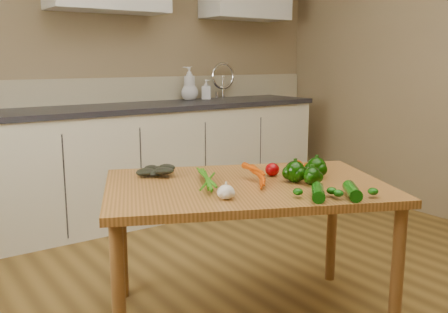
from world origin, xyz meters
name	(u,v)px	position (x,y,z in m)	size (l,w,h in m)	color
room	(326,59)	(0.00, 0.17, 1.25)	(4.04, 5.04, 2.64)	brown
counter_run	(158,158)	(0.21, 2.19, 0.46)	(2.84, 0.64, 1.14)	beige
table	(246,199)	(-0.25, 0.41, 0.61)	(1.50, 1.27, 0.68)	#AA6E31
soap_bottle_a	(189,83)	(0.62, 2.35, 1.04)	(0.11, 0.11, 0.29)	silver
soap_bottle_b	(206,89)	(0.79, 2.35, 0.99)	(0.08, 0.08, 0.17)	silver
soap_bottle_c	(190,89)	(0.61, 2.34, 1.00)	(0.15, 0.15, 0.19)	silver
carrot_bunch	(242,177)	(-0.28, 0.40, 0.72)	(0.24, 0.18, 0.06)	#C34204
leafy_greens	(154,167)	(-0.54, 0.77, 0.73)	(0.18, 0.16, 0.09)	black
garlic_bulb	(226,192)	(-0.48, 0.24, 0.71)	(0.07, 0.07, 0.06)	white
pepper_a	(295,172)	(-0.05, 0.29, 0.73)	(0.10, 0.10, 0.10)	black
pepper_b	(316,167)	(0.10, 0.30, 0.73)	(0.10, 0.10, 0.10)	black
pepper_c	(312,176)	(-0.03, 0.21, 0.73)	(0.08, 0.08, 0.08)	black
tomato_a	(272,169)	(-0.06, 0.45, 0.72)	(0.07, 0.07, 0.06)	#8D0205
tomato_b	(297,166)	(0.11, 0.45, 0.71)	(0.06, 0.06, 0.06)	#D83F05
tomato_c	(309,168)	(0.12, 0.38, 0.71)	(0.06, 0.06, 0.06)	#D83F05
zucchini_a	(352,191)	(-0.04, -0.04, 0.71)	(0.05, 0.05, 0.17)	#0B4307
zucchini_b	(318,192)	(-0.17, 0.03, 0.71)	(0.05, 0.05, 0.16)	#0B4307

